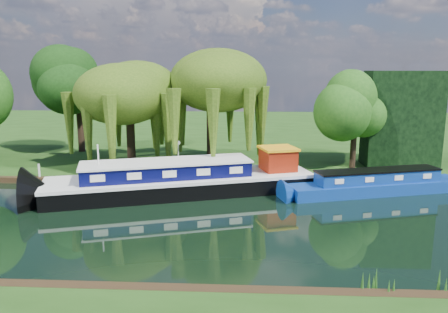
{
  "coord_description": "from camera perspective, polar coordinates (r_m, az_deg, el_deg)",
  "views": [
    {
      "loc": [
        6.02,
        -23.47,
        8.72
      ],
      "look_at": [
        4.44,
        5.41,
        2.8
      ],
      "focal_mm": 35.0,
      "sensor_mm": 36.0,
      "label": 1
    }
  ],
  "objects": [
    {
      "name": "red_dinghy",
      "position": [
        31.92,
        -18.99,
        -4.94
      ],
      "size": [
        3.15,
        2.45,
        0.6
      ],
      "primitive_type": "imported",
      "rotation": [
        0.0,
        0.0,
        1.71
      ],
      "color": "maroon",
      "rests_on": "ground"
    },
    {
      "name": "narrowboat",
      "position": [
        32.54,
        19.37,
        -3.44
      ],
      "size": [
        12.84,
        5.52,
        1.86
      ],
      "rotation": [
        0.0,
        0.0,
        0.28
      ],
      "color": "navy",
      "rests_on": "ground"
    },
    {
      "name": "mooring_posts",
      "position": [
        33.44,
        -8.21,
        -1.99
      ],
      "size": [
        19.16,
        0.16,
        1.0
      ],
      "color": "silver",
      "rests_on": "far_bank"
    },
    {
      "name": "willow_left",
      "position": [
        37.22,
        -12.31,
        7.86
      ],
      "size": [
        6.93,
        6.93,
        8.31
      ],
      "color": "black",
      "rests_on": "far_bank"
    },
    {
      "name": "tree_far_right",
      "position": [
        37.54,
        16.79,
        5.77
      ],
      "size": [
        4.25,
        4.25,
        6.95
      ],
      "color": "black",
      "rests_on": "far_bank"
    },
    {
      "name": "ground",
      "position": [
        25.75,
        -10.7,
        -8.44
      ],
      "size": [
        120.0,
        120.0,
        0.0
      ],
      "primitive_type": "plane",
      "color": "black"
    },
    {
      "name": "far_bank",
      "position": [
        58.4,
        -2.83,
        3.19
      ],
      "size": [
        120.0,
        52.0,
        0.45
      ],
      "primitive_type": "cube",
      "color": "#1A3B10",
      "rests_on": "ground"
    },
    {
      "name": "reeds_near",
      "position": [
        17.89,
        5.74,
        -15.67
      ],
      "size": [
        33.7,
        1.5,
        1.1
      ],
      "color": "#1F5115",
      "rests_on": "ground"
    },
    {
      "name": "willow_right",
      "position": [
        35.98,
        -1.76,
        8.77
      ],
      "size": [
        7.34,
        7.34,
        8.94
      ],
      "color": "black",
      "rests_on": "far_bank"
    },
    {
      "name": "tree_far_mid",
      "position": [
        45.41,
        -18.55,
        8.8
      ],
      "size": [
        5.81,
        5.81,
        9.5
      ],
      "color": "black",
      "rests_on": "far_bank"
    },
    {
      "name": "dutch_barge",
      "position": [
        30.75,
        -5.26,
        -3.08
      ],
      "size": [
        18.91,
        9.54,
        3.91
      ],
      "rotation": [
        0.0,
        0.0,
        0.31
      ],
      "color": "black",
      "rests_on": "ground"
    },
    {
      "name": "conifer_hedge",
      "position": [
        39.88,
        22.17,
        4.57
      ],
      "size": [
        6.0,
        3.0,
        8.0
      ],
      "primitive_type": "cube",
      "color": "black",
      "rests_on": "far_bank"
    },
    {
      "name": "lamppost",
      "position": [
        34.98,
        -6.0,
        1.13
      ],
      "size": [
        0.36,
        0.36,
        2.56
      ],
      "color": "silver",
      "rests_on": "far_bank"
    }
  ]
}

